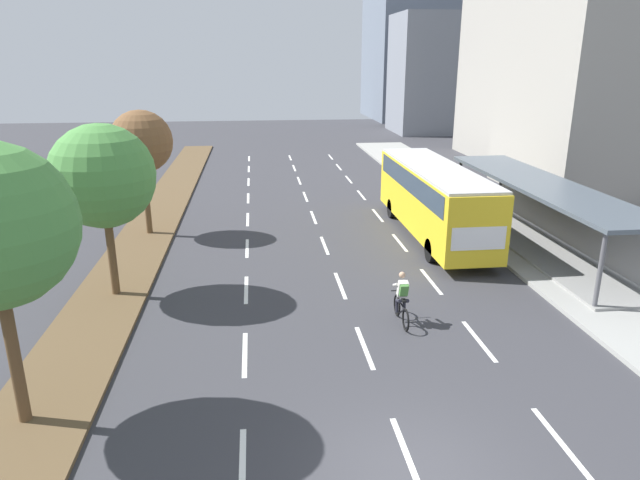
{
  "coord_description": "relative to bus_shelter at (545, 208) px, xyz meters",
  "views": [
    {
      "loc": [
        -3.02,
        -9.24,
        8.1
      ],
      "look_at": [
        -0.54,
        12.08,
        1.2
      ],
      "focal_mm": 31.74,
      "sensor_mm": 36.0,
      "label": 1
    }
  ],
  "objects": [
    {
      "name": "building_tall_right",
      "position": [
        8.91,
        58.07,
        6.72
      ],
      "size": [
        9.73,
        15.48,
        17.16
      ],
      "primitive_type": "cube",
      "color": "slate",
      "rests_on": "ground"
    },
    {
      "name": "bus_shelter",
      "position": [
        0.0,
        0.0,
        0.0
      ],
      "size": [
        2.9,
        14.1,
        2.86
      ],
      "color": "gray",
      "rests_on": "sidewalk_right"
    },
    {
      "name": "building_mid_right",
      "position": [
        9.11,
        24.31,
        6.82
      ],
      "size": [
        6.37,
        8.7,
        17.37
      ],
      "primitive_type": "cube",
      "color": "#A39E93",
      "rests_on": "ground"
    },
    {
      "name": "sidewalk_right",
      "position": [
        -0.28,
        6.55,
        -1.79
      ],
      "size": [
        4.5,
        52.0,
        0.15
      ],
      "primitive_type": "cube",
      "color": "#9E9E99",
      "rests_on": "ground"
    },
    {
      "name": "median_tree_third",
      "position": [
        -17.69,
        4.08,
        2.59
      ],
      "size": [
        2.87,
        2.87,
        5.8
      ],
      "color": "brown",
      "rests_on": "median_strip"
    },
    {
      "name": "median_strip",
      "position": [
        -17.83,
        6.55,
        -1.8
      ],
      "size": [
        2.6,
        52.0,
        0.12
      ],
      "primitive_type": "cube",
      "color": "brown",
      "rests_on": "ground"
    },
    {
      "name": "lane_divider_center",
      "position": [
        -9.53,
        3.92,
        -1.86
      ],
      "size": [
        0.14,
        45.73,
        0.01
      ],
      "color": "white",
      "rests_on": "ground"
    },
    {
      "name": "bus",
      "position": [
        -4.28,
        2.36,
        0.2
      ],
      "size": [
        2.54,
        11.29,
        3.37
      ],
      "color": "yellow",
      "rests_on": "ground"
    },
    {
      "name": "ground_plane",
      "position": [
        -9.53,
        -13.45,
        -1.86
      ],
      "size": [
        140.0,
        140.0,
        0.0
      ],
      "primitive_type": "plane",
      "color": "#38383D"
    },
    {
      "name": "lane_divider_right",
      "position": [
        -6.03,
        3.92,
        -1.86
      ],
      "size": [
        0.14,
        45.73,
        0.01
      ],
      "color": "white",
      "rests_on": "ground"
    },
    {
      "name": "median_tree_second",
      "position": [
        -17.63,
        -3.34,
        2.48
      ],
      "size": [
        3.51,
        3.51,
        5.99
      ],
      "color": "brown",
      "rests_on": "median_strip"
    },
    {
      "name": "lane_divider_left",
      "position": [
        -13.03,
        3.92,
        -1.86
      ],
      "size": [
        0.14,
        45.73,
        0.01
      ],
      "color": "white",
      "rests_on": "ground"
    },
    {
      "name": "cyclist",
      "position": [
        -8.06,
        -6.61,
        -1.07
      ],
      "size": [
        0.46,
        1.82,
        1.71
      ],
      "color": "black",
      "rests_on": "ground"
    },
    {
      "name": "building_near_right",
      "position": [
        7.46,
        10.55,
        8.23
      ],
      "size": [
        7.03,
        10.04,
        20.2
      ],
      "primitive_type": "cube",
      "color": "#A39E93",
      "rests_on": "ground"
    },
    {
      "name": "building_far_right",
      "position": [
        6.75,
        41.7,
        4.57
      ],
      "size": [
        6.63,
        8.47,
        12.87
      ],
      "primitive_type": "cube",
      "color": "gray",
      "rests_on": "ground"
    }
  ]
}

